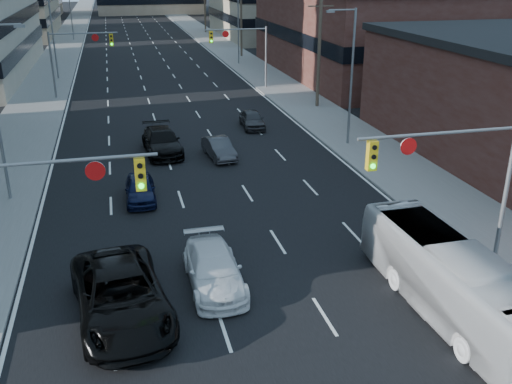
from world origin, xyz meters
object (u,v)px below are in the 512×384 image
object	(u,v)px
black_pickup	(121,296)
white_van	(214,269)
sedan_blue	(140,189)
transit_bus	(450,279)

from	to	relation	value
black_pickup	white_van	xyz separation A→B (m)	(3.50, 1.39, -0.20)
black_pickup	sedan_blue	bearing A→B (deg)	76.38
white_van	sedan_blue	distance (m)	9.63
white_van	black_pickup	bearing A→B (deg)	-158.28
black_pickup	white_van	bearing A→B (deg)	14.72
white_van	sedan_blue	size ratio (longest dim) A/B	1.28
transit_bus	sedan_blue	world-z (taller)	transit_bus
white_van	transit_bus	xyz separation A→B (m)	(7.69, -3.79, 0.63)
sedan_blue	transit_bus	bearing A→B (deg)	-51.59
black_pickup	white_van	distance (m)	3.77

